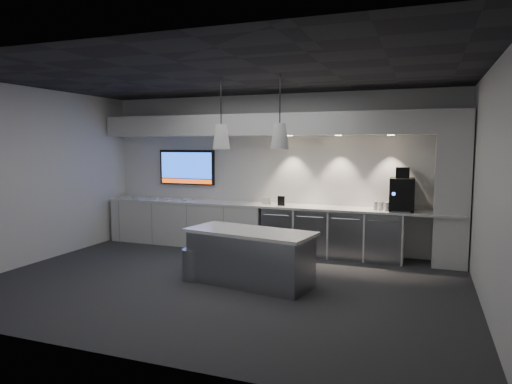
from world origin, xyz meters
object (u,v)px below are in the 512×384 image
at_px(island, 250,257).
at_px(wall_tv, 187,167).
at_px(coffee_machine, 402,193).
at_px(bin, 193,264).

bearing_deg(island, wall_tv, 144.74).
distance_m(wall_tv, coffee_machine, 4.33).
bearing_deg(wall_tv, bin, -59.60).
bearing_deg(wall_tv, coffee_machine, -3.27).
distance_m(wall_tv, bin, 3.12).
distance_m(island, coffee_machine, 3.00).
relative_size(wall_tv, bin, 2.66).
bearing_deg(island, coffee_machine, 56.24).
bearing_deg(coffee_machine, island, -135.89).
xyz_separation_m(wall_tv, bin, (1.43, -2.44, -1.32)).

